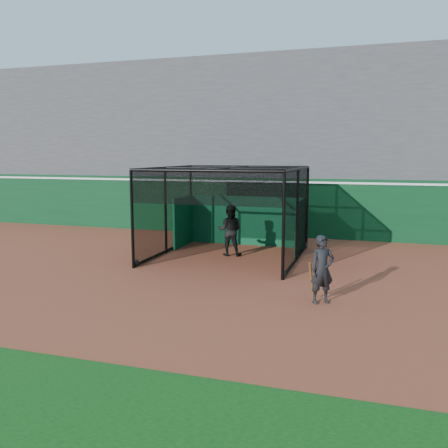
% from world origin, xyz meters
% --- Properties ---
extents(ground, '(120.00, 120.00, 0.00)m').
position_xyz_m(ground, '(0.00, 0.00, 0.00)').
color(ground, '#98462C').
rests_on(ground, ground).
extents(outfield_wall, '(50.00, 0.50, 2.50)m').
position_xyz_m(outfield_wall, '(0.00, 8.50, 1.29)').
color(outfield_wall, '#0A3B1B').
rests_on(outfield_wall, ground).
extents(grandstand, '(50.00, 7.85, 8.95)m').
position_xyz_m(grandstand, '(0.00, 12.27, 4.48)').
color(grandstand, '#4C4C4F').
rests_on(grandstand, ground).
extents(batting_cage, '(4.78, 5.03, 3.04)m').
position_xyz_m(batting_cage, '(0.47, 3.73, 1.52)').
color(batting_cage, black).
rests_on(batting_cage, ground).
extents(batter, '(0.94, 0.77, 1.77)m').
position_xyz_m(batter, '(0.44, 3.95, 0.89)').
color(batter, black).
rests_on(batter, ground).
extents(on_deck_player, '(0.71, 0.65, 1.63)m').
position_xyz_m(on_deck_player, '(4.07, -0.55, 0.81)').
color(on_deck_player, black).
rests_on(on_deck_player, ground).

